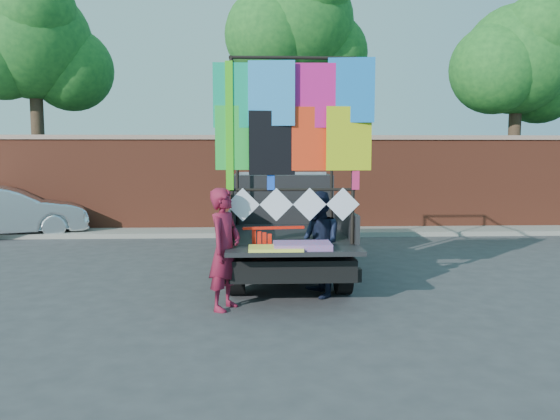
{
  "coord_description": "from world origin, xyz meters",
  "views": [
    {
      "loc": [
        -0.24,
        -7.92,
        2.14
      ],
      "look_at": [
        0.12,
        0.1,
        1.29
      ],
      "focal_mm": 35.0,
      "sensor_mm": 36.0,
      "label": 1
    }
  ],
  "objects_px": {
    "woman": "(225,249)",
    "sedan": "(6,212)",
    "pickup_truck": "(283,220)",
    "man": "(318,244)"
  },
  "relations": [
    {
      "from": "sedan",
      "to": "man",
      "type": "distance_m",
      "value": 9.47
    },
    {
      "from": "woman",
      "to": "sedan",
      "type": "bearing_deg",
      "value": 65.63
    },
    {
      "from": "sedan",
      "to": "woman",
      "type": "bearing_deg",
      "value": -157.58
    },
    {
      "from": "pickup_truck",
      "to": "man",
      "type": "distance_m",
      "value": 2.35
    },
    {
      "from": "pickup_truck",
      "to": "woman",
      "type": "relative_size",
      "value": 3.29
    },
    {
      "from": "woman",
      "to": "man",
      "type": "bearing_deg",
      "value": -41.8
    },
    {
      "from": "sedan",
      "to": "pickup_truck",
      "type": "bearing_deg",
      "value": -137.93
    },
    {
      "from": "sedan",
      "to": "man",
      "type": "relative_size",
      "value": 2.48
    },
    {
      "from": "pickup_truck",
      "to": "man",
      "type": "xyz_separation_m",
      "value": [
        0.4,
        -2.31,
        -0.08
      ]
    },
    {
      "from": "man",
      "to": "pickup_truck",
      "type": "bearing_deg",
      "value": 177.88
    }
  ]
}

